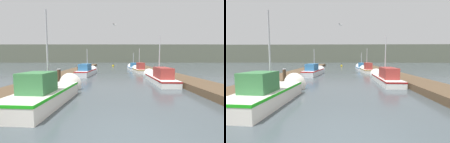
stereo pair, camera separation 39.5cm
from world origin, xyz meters
The scene contains 13 objects.
dock_left centered at (-5.56, 16.00, 0.21)m, with size 2.30×40.00×0.41m.
dock_right centered at (5.56, 16.00, 0.21)m, with size 2.30×40.00×0.41m.
distant_shore_ridge centered at (0.00, 65.06, 3.65)m, with size 120.00×16.00×7.29m.
fishing_boat_0 centered at (-3.36, 3.70, 0.47)m, with size 1.95×5.44×4.64m.
fishing_boat_1 centered at (3.60, 9.66, 0.41)m, with size 1.49×6.57×4.33m.
fishing_boat_2 centered at (-3.37, 14.46, 0.48)m, with size 1.87×5.86×3.41m.
fishing_boat_3 centered at (3.50, 18.42, 0.41)m, with size 1.55×4.95×3.80m.
fishing_boat_4 centered at (3.32, 23.16, 0.37)m, with size 1.73×5.04×3.50m.
mooring_piling_0 centered at (4.54, 9.12, 0.56)m, with size 0.33×0.33×1.10m.
mooring_piling_1 centered at (-4.32, 13.99, 0.58)m, with size 0.36×0.36×1.14m.
mooring_piling_2 centered at (-4.26, 7.30, 0.65)m, with size 0.27×0.27×1.28m.
channel_buoy centered at (-0.18, 31.73, 0.15)m, with size 0.51×0.51×1.01m.
seagull_lead centered at (-0.19, 10.39, 5.05)m, with size 0.40×0.52×0.12m.
Camera 1 is at (-0.43, -3.43, 2.10)m, focal length 24.00 mm.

